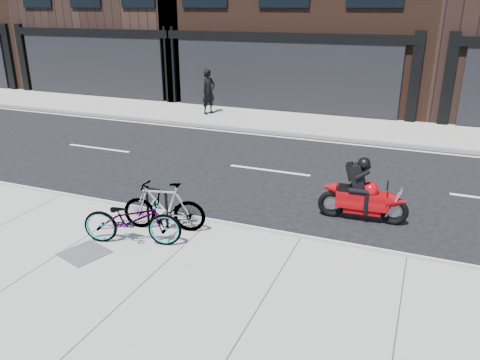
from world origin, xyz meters
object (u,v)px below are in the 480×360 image
at_px(motorcycle, 367,196).
at_px(pedestrian, 209,92).
at_px(bicycle_front, 132,219).
at_px(bike_rack, 157,204).
at_px(bicycle_rear, 164,206).
at_px(utility_grate, 85,253).

height_order(motorcycle, pedestrian, pedestrian).
height_order(bicycle_front, motorcycle, motorcycle).
distance_m(bike_rack, bicycle_front, 0.80).
bearing_deg(motorcycle, bicycle_rear, -152.37).
relative_size(bike_rack, pedestrian, 0.45).
bearing_deg(bicycle_front, utility_grate, 122.56).
height_order(bike_rack, motorcycle, motorcycle).
xyz_separation_m(bicycle_rear, utility_grate, (-0.87, -1.44, -0.51)).
bearing_deg(utility_grate, pedestrian, 104.70).
bearing_deg(utility_grate, motorcycle, 38.83).
bearing_deg(pedestrian, bicycle_rear, -138.05).
bearing_deg(bicycle_front, motorcycle, -69.29).
distance_m(bicycle_front, bicycle_rear, 0.78).
bearing_deg(pedestrian, utility_grate, -144.31).
bearing_deg(bike_rack, pedestrian, 110.07).
height_order(bike_rack, utility_grate, bike_rack).
distance_m(bicycle_front, pedestrian, 11.73).
bearing_deg(bike_rack, bicycle_rear, -16.03).
bearing_deg(pedestrian, bicycle_front, -140.53).
xyz_separation_m(bike_rack, bicycle_front, (-0.06, -0.80, 0.00)).
distance_m(bicycle_rear, motorcycle, 4.35).
distance_m(bike_rack, pedestrian, 11.00).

